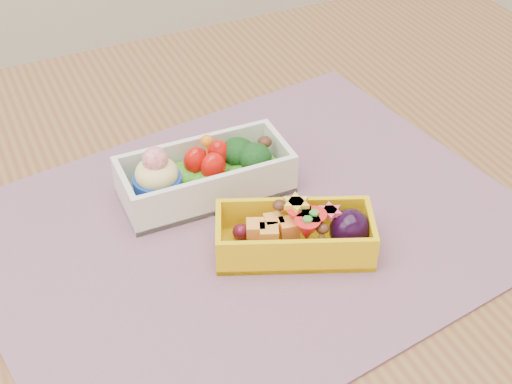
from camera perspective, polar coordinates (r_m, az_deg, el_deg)
name	(u,v)px	position (r m, az deg, el deg)	size (l,w,h in m)	color
table	(211,287)	(0.81, -3.55, -7.40)	(1.20, 0.80, 0.75)	brown
placemat	(251,227)	(0.72, -0.37, -2.76)	(0.52, 0.40, 0.00)	gray
bento_white	(204,175)	(0.75, -4.05, 1.37)	(0.18, 0.08, 0.07)	silver
bento_yellow	(298,234)	(0.68, 3.31, -3.27)	(0.16, 0.12, 0.05)	#E6B90B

